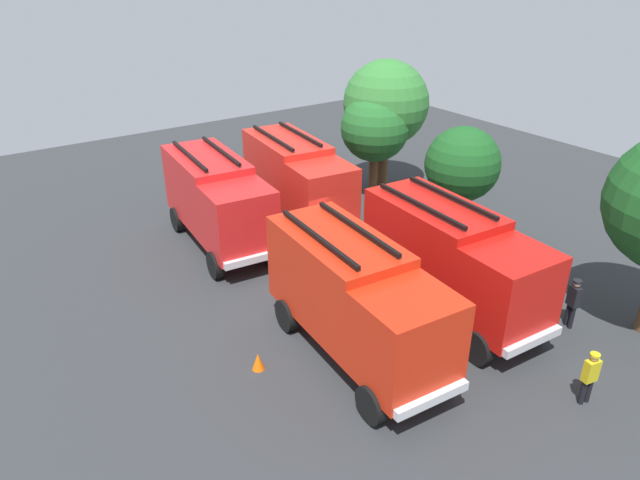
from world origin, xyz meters
TOP-DOWN VIEW (x-y plane):
  - ground_plane at (0.00, 0.00)m, footprint 46.64×46.64m
  - fire_truck_0 at (-4.48, -2.15)m, footprint 7.39×3.29m
  - fire_truck_1 at (4.89, -2.11)m, footprint 7.37×3.21m
  - fire_truck_2 at (-4.71, 1.99)m, footprint 7.42×3.39m
  - fire_truck_3 at (4.82, 2.10)m, footprint 7.34×3.13m
  - firefighter_0 at (10.33, 1.85)m, footprint 0.32×0.46m
  - firefighter_1 at (3.65, 3.99)m, footprint 0.48×0.45m
  - firefighter_2 at (7.87, 4.77)m, footprint 0.47×0.36m
  - firefighter_3 at (-6.40, 4.10)m, footprint 0.48×0.42m
  - tree_0 at (-5.56, 7.93)m, footprint 4.34×4.34m
  - tree_1 at (-5.08, 6.88)m, footprint 3.44×3.44m
  - tree_2 at (0.78, 6.81)m, footprint 3.20×3.20m
  - traffic_cone_0 at (3.82, -4.95)m, footprint 0.39×0.39m
  - traffic_cone_1 at (-4.62, 0.08)m, footprint 0.39×0.39m
  - traffic_cone_2 at (2.29, 5.06)m, footprint 0.50×0.50m

SIDE VIEW (x-z plane):
  - ground_plane at x=0.00m, z-range 0.00..0.00m
  - traffic_cone_1 at x=-4.62m, z-range 0.00..0.55m
  - traffic_cone_0 at x=3.82m, z-range 0.00..0.56m
  - traffic_cone_2 at x=2.29m, z-range 0.00..0.72m
  - firefighter_3 at x=-6.40m, z-range 0.09..1.70m
  - firefighter_0 at x=10.33m, z-range 0.10..1.78m
  - firefighter_1 at x=3.65m, z-range 0.11..1.88m
  - firefighter_2 at x=7.87m, z-range 0.12..1.91m
  - fire_truck_0 at x=-4.48m, z-range 0.21..4.09m
  - fire_truck_1 at x=4.89m, z-range 0.21..4.09m
  - fire_truck_2 at x=-4.71m, z-range 0.21..4.09m
  - fire_truck_3 at x=4.82m, z-range 0.21..4.09m
  - tree_2 at x=0.78m, z-range 0.86..5.81m
  - tree_1 at x=-5.08m, z-range 0.92..6.25m
  - tree_0 at x=-5.56m, z-range 1.16..7.89m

